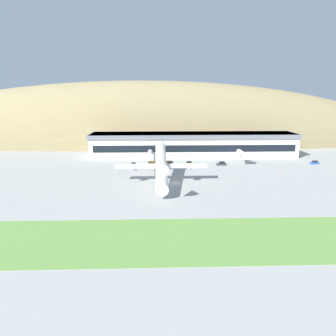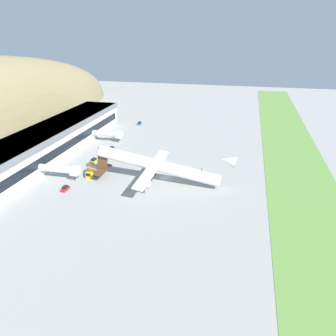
# 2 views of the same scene
# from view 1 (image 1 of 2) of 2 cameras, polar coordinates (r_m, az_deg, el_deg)

# --- Properties ---
(ground_plane) EXTENTS (443.08, 443.08, 0.00)m
(ground_plane) POSITION_cam_1_polar(r_m,az_deg,el_deg) (120.62, 1.36, -2.66)
(ground_plane) COLOR #9E9E99
(grass_strip_foreground) EXTENTS (398.78, 24.49, 0.08)m
(grass_strip_foreground) POSITION_cam_1_polar(r_m,az_deg,el_deg) (75.58, 3.53, -12.27)
(grass_strip_foreground) COLOR #669342
(grass_strip_foreground) RESTS_ON ground_plane
(hill_backdrop) EXTENTS (350.38, 58.27, 81.37)m
(hill_backdrop) POSITION_cam_1_polar(r_m,az_deg,el_deg) (217.94, -4.48, 4.21)
(hill_backdrop) COLOR #8E7F56
(hill_backdrop) RESTS_ON ground_plane
(terminal_building) EXTENTS (106.97, 18.71, 12.29)m
(terminal_building) POSITION_cam_1_polar(r_m,az_deg,el_deg) (172.45, 4.41, 4.32)
(terminal_building) COLOR white
(terminal_building) RESTS_ON ground_plane
(jetway_0) EXTENTS (3.38, 15.63, 5.43)m
(jetway_0) POSITION_cam_1_polar(r_m,az_deg,el_deg) (154.67, -3.14, 2.26)
(jetway_0) COLOR silver
(jetway_0) RESTS_ON ground_plane
(jetway_1) EXTENTS (3.38, 14.95, 5.43)m
(jetway_1) POSITION_cam_1_polar(r_m,az_deg,el_deg) (160.40, 12.93, 2.33)
(jetway_1) COLOR silver
(jetway_1) RESTS_ON ground_plane
(cargo_airplane) EXTENTS (34.48, 53.04, 12.85)m
(cargo_airplane) POSITION_cam_1_polar(r_m,az_deg,el_deg) (120.96, -1.22, 0.62)
(cargo_airplane) COLOR white
(service_car_0) EXTENTS (4.50, 2.01, 1.68)m
(service_car_0) POSITION_cam_1_polar(r_m,az_deg,el_deg) (153.05, 9.30, 0.74)
(service_car_0) COLOR #333338
(service_car_0) RESTS_ON ground_plane
(service_car_1) EXTENTS (3.82, 1.79, 1.61)m
(service_car_1) POSITION_cam_1_polar(r_m,az_deg,el_deg) (168.43, 24.17, 0.86)
(service_car_1) COLOR #264C99
(service_car_1) RESTS_ON ground_plane
(service_car_2) EXTENTS (3.76, 1.79, 1.48)m
(service_car_2) POSITION_cam_1_polar(r_m,az_deg,el_deg) (150.44, -6.04, 0.60)
(service_car_2) COLOR #B21E1E
(service_car_2) RESTS_ON ground_plane
(service_car_3) EXTENTS (4.26, 2.05, 1.59)m
(service_car_3) POSITION_cam_1_polar(r_m,az_deg,el_deg) (152.42, 3.75, 0.82)
(service_car_3) COLOR gold
(service_car_3) RESTS_ON ground_plane
(fuel_truck) EXTENTS (6.48, 2.33, 3.00)m
(fuel_truck) POSITION_cam_1_polar(r_m,az_deg,el_deg) (146.10, -1.12, 0.65)
(fuel_truck) COLOR gold
(fuel_truck) RESTS_ON ground_plane
(traffic_cone_0) EXTENTS (0.52, 0.52, 0.58)m
(traffic_cone_0) POSITION_cam_1_polar(r_m,az_deg,el_deg) (141.69, 19.06, -0.93)
(traffic_cone_0) COLOR orange
(traffic_cone_0) RESTS_ON ground_plane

